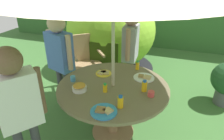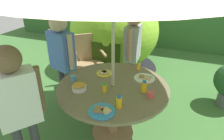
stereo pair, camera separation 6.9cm
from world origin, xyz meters
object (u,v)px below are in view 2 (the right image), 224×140
Objects in this scene: child_in_grey_shirt at (133,43)px; juice_bottle_center_front at (139,66)px; wooden_chair at (89,59)px; plate_back_edge at (145,78)px; juice_bottle_far_right at (105,88)px; child_in_white_shirt at (17,99)px; plate_near_left at (104,73)px; plate_mid_right at (102,111)px; juice_bottle_far_left at (119,102)px; garden_table at (113,96)px; dome_tent at (114,31)px; cup_far at (73,78)px; cup_near at (150,94)px; juice_bottle_near_right at (144,87)px; snack_bowl at (79,87)px; child_in_blue_shirt at (61,51)px.

child_in_grey_shirt is 0.54m from juice_bottle_center_front.
wooden_chair reaches higher than plate_back_edge.
juice_bottle_far_right is (0.01, -1.14, -0.15)m from child_in_grey_shirt.
wooden_chair is 0.68× the size of child_in_white_shirt.
plate_near_left is 1.66× the size of juice_bottle_center_front.
child_in_white_shirt reaches higher than juice_bottle_far_right.
child_in_grey_shirt is 6.93× the size of plate_near_left.
juice_bottle_center_front is (0.10, 1.00, 0.05)m from plate_mid_right.
juice_bottle_far_left reaches higher than plate_back_edge.
plate_back_edge is at bearing 24.23° from child_in_grey_shirt.
plate_mid_right reaches higher than garden_table.
cup_far is at bearing -94.18° from dome_tent.
child_in_grey_shirt is 5.43× the size of plate_back_edge.
juice_bottle_far_left is at bearing -92.80° from wooden_chair.
plate_mid_right is 0.71m from cup_far.
cup_far is (-0.66, -0.57, -0.02)m from juice_bottle_center_front.
plate_near_left is 0.73m from cup_near.
juice_bottle_near_right is at bearing 3.93° from cup_far.
wooden_chair is 1.37m from juice_bottle_far_right.
juice_bottle_near_right reaches higher than plate_near_left.
plate_mid_right is (0.12, -1.47, -0.18)m from child_in_grey_shirt.
juice_bottle_center_front reaches higher than plate_mid_right.
dome_tent reaches higher than cup_near.
wooden_chair is 1.71m from plate_mid_right.
wooden_chair is 4.61× the size of plate_near_left.
garden_table is 9.74× the size of juice_bottle_near_right.
cup_near is at bearing -68.76° from plate_back_edge.
juice_bottle_center_front is at bearing 21.91° from child_in_grey_shirt.
snack_bowl is 0.88m from juice_bottle_center_front.
cup_far is (-0.45, 0.10, -0.02)m from juice_bottle_far_right.
child_in_blue_shirt is 10.61× the size of juice_bottle_far_left.
child_in_white_shirt is (0.27, -1.11, -0.02)m from child_in_blue_shirt.
cup_far is (0.12, 0.74, -0.15)m from child_in_white_shirt.
plate_near_left is (0.48, -1.64, -0.07)m from dome_tent.
cup_far is (-0.80, -0.35, 0.02)m from plate_back_edge.
plate_near_left is at bearing 16.27° from child_in_white_shirt.
snack_bowl is 0.78m from cup_near.
garden_table is at bearing 0.00° from child_in_white_shirt.
garden_table is 0.92× the size of child_in_grey_shirt.
cup_far is at bearing -23.67° from child_in_blue_shirt.
snack_bowl is 2.24× the size of cup_near.
plate_back_edge is (0.92, 1.09, -0.17)m from child_in_white_shirt.
garden_table is 5.02× the size of plate_mid_right.
cup_far is (-0.94, 0.02, 0.00)m from cup_near.
plate_near_left is 1.93× the size of juice_bottle_far_right.
plate_mid_right is 1.94× the size of juice_bottle_near_right.
child_in_blue_shirt is 1.14m from child_in_white_shirt.
child_in_white_shirt is 1.12m from plate_near_left.
wooden_chair is 7.06× the size of juice_bottle_near_right.
child_in_blue_shirt is at bearing 136.75° from cup_far.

